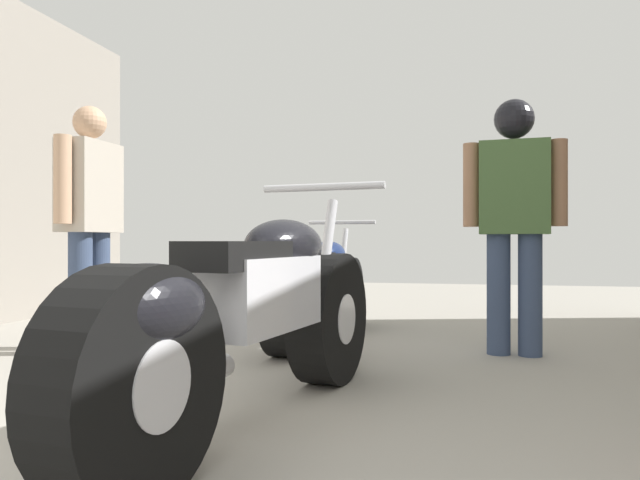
# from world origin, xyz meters

# --- Properties ---
(ground_plane) EXTENTS (14.80, 14.80, 0.00)m
(ground_plane) POSITION_xyz_m (0.00, 3.05, 0.00)
(ground_plane) COLOR #9E998E
(motorcycle_maroon_cruiser) EXTENTS (0.71, 2.19, 1.02)m
(motorcycle_maroon_cruiser) POSITION_xyz_m (0.09, 2.22, 0.43)
(motorcycle_maroon_cruiser) COLOR black
(motorcycle_maroon_cruiser) RESTS_ON ground_plane
(motorcycle_black_naked) EXTENTS (0.58, 1.95, 0.91)m
(motorcycle_black_naked) POSITION_xyz_m (-0.12, 4.29, 0.38)
(motorcycle_black_naked) COLOR black
(motorcycle_black_naked) RESTS_ON ground_plane
(mechanic_in_blue) EXTENTS (0.25, 0.66, 1.64)m
(mechanic_in_blue) POSITION_xyz_m (-1.53, 3.56, 0.93)
(mechanic_in_blue) COLOR #384766
(mechanic_in_blue) RESTS_ON ground_plane
(mechanic_with_helmet) EXTENTS (0.65, 0.26, 1.64)m
(mechanic_with_helmet) POSITION_xyz_m (1.23, 4.03, 0.98)
(mechanic_with_helmet) COLOR #384766
(mechanic_with_helmet) RESTS_ON ground_plane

